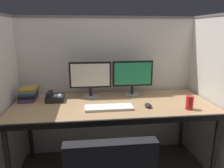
# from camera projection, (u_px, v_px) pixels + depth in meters

# --- Properties ---
(cubicle_partition_rear) EXTENTS (2.21, 0.06, 1.57)m
(cubicle_partition_rear) POSITION_uv_depth(u_px,v_px,m) (108.00, 87.00, 2.47)
(cubicle_partition_rear) COLOR beige
(cubicle_partition_rear) RESTS_ON ground
(cubicle_partition_right) EXTENTS (0.06, 1.41, 1.57)m
(cubicle_partition_right) POSITION_uv_depth(u_px,v_px,m) (216.00, 98.00, 2.06)
(cubicle_partition_right) COLOR beige
(cubicle_partition_right) RESTS_ON ground
(desk) EXTENTS (1.90, 0.80, 0.74)m
(desk) POSITION_uv_depth(u_px,v_px,m) (113.00, 109.00, 2.06)
(desk) COLOR #997551
(desk) RESTS_ON ground
(monitor_left) EXTENTS (0.43, 0.17, 0.37)m
(monitor_left) POSITION_uv_depth(u_px,v_px,m) (90.00, 77.00, 2.20)
(monitor_left) COLOR gray
(monitor_left) RESTS_ON desk
(monitor_right) EXTENTS (0.43, 0.17, 0.37)m
(monitor_right) POSITION_uv_depth(u_px,v_px,m) (133.00, 76.00, 2.27)
(monitor_right) COLOR gray
(monitor_right) RESTS_ON desk
(keyboard_main) EXTENTS (0.43, 0.15, 0.02)m
(keyboard_main) POSITION_uv_depth(u_px,v_px,m) (109.00, 108.00, 1.91)
(keyboard_main) COLOR silver
(keyboard_main) RESTS_ON desk
(computer_mouse) EXTENTS (0.06, 0.10, 0.04)m
(computer_mouse) POSITION_uv_depth(u_px,v_px,m) (148.00, 105.00, 1.95)
(computer_mouse) COLOR black
(computer_mouse) RESTS_ON desk
(book_stack) EXTENTS (0.16, 0.22, 0.13)m
(book_stack) POSITION_uv_depth(u_px,v_px,m) (29.00, 94.00, 2.14)
(book_stack) COLOR #4C3366
(book_stack) RESTS_ON desk
(desk_phone) EXTENTS (0.17, 0.19, 0.09)m
(desk_phone) POSITION_uv_depth(u_px,v_px,m) (55.00, 97.00, 2.13)
(desk_phone) COLOR black
(desk_phone) RESTS_ON desk
(soda_can) EXTENTS (0.07, 0.07, 0.12)m
(soda_can) POSITION_uv_depth(u_px,v_px,m) (190.00, 103.00, 1.89)
(soda_can) COLOR red
(soda_can) RESTS_ON desk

